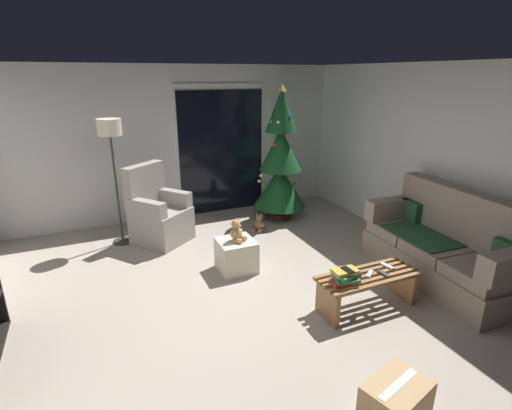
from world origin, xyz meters
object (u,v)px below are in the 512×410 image
object	(u,v)px
remote_white	(387,266)
book_stack	(345,277)
christmas_tree	(280,162)
teddy_bear_honey	(237,232)
ottoman	(236,255)
remote_black	(354,274)
remote_silver	(370,274)
teddy_bear_chestnut_by_tree	(259,224)
floor_lamp	(111,140)
couch	(444,248)
cardboard_box_taped_mid_floor	(396,398)
armchair	(158,215)
remote_graphite	(384,274)
cell_phone	(348,270)
coffee_table	(368,285)

from	to	relation	value
remote_white	book_stack	xyz separation A→B (m)	(-0.63, -0.10, 0.07)
christmas_tree	teddy_bear_honey	bearing A→B (deg)	-132.84
ottoman	remote_black	bearing A→B (deg)	-57.89
remote_silver	teddy_bear_chestnut_by_tree	distance (m)	2.41
christmas_tree	floor_lamp	bearing A→B (deg)	179.02
remote_black	couch	bearing A→B (deg)	155.65
book_stack	cardboard_box_taped_mid_floor	xyz separation A→B (m)	(-0.34, -1.11, -0.34)
remote_black	ottoman	xyz separation A→B (m)	(-0.80, 1.27, -0.20)
teddy_bear_honey	couch	bearing A→B (deg)	-28.77
remote_silver	teddy_bear_honey	size ratio (longest dim) A/B	0.55
remote_white	teddy_bear_chestnut_by_tree	bearing A→B (deg)	91.78
remote_silver	armchair	bearing A→B (deg)	-5.11
remote_graphite	cell_phone	world-z (taller)	cell_phone
remote_silver	floor_lamp	size ratio (longest dim) A/B	0.09
remote_white	teddy_bear_honey	xyz separation A→B (m)	(-1.23, 1.26, 0.12)
cardboard_box_taped_mid_floor	armchair	bearing A→B (deg)	104.46
christmas_tree	teddy_bear_chestnut_by_tree	bearing A→B (deg)	-145.49
teddy_bear_honey	cardboard_box_taped_mid_floor	world-z (taller)	teddy_bear_honey
remote_silver	book_stack	distance (m)	0.35
book_stack	floor_lamp	xyz separation A→B (m)	(-1.83, 2.85, 1.04)
teddy_bear_chestnut_by_tree	teddy_bear_honey	bearing A→B (deg)	-126.35
remote_graphite	ottoman	bearing A→B (deg)	124.50
remote_silver	cell_phone	xyz separation A→B (m)	(-0.33, -0.06, 0.15)
ottoman	cardboard_box_taped_mid_floor	xyz separation A→B (m)	(0.28, -2.48, -0.08)
book_stack	teddy_bear_honey	bearing A→B (deg)	114.05
remote_black	cell_phone	bearing A→B (deg)	6.41
book_stack	ottoman	size ratio (longest dim) A/B	0.64
book_stack	cell_phone	world-z (taller)	cell_phone
remote_white	ottoman	bearing A→B (deg)	124.97
couch	remote_black	distance (m)	1.37
couch	christmas_tree	xyz separation A→B (m)	(-0.82, 2.63, 0.57)
cell_phone	christmas_tree	world-z (taller)	christmas_tree
teddy_bear_chestnut_by_tree	cardboard_box_taped_mid_floor	bearing A→B (deg)	-98.19
christmas_tree	ottoman	bearing A→B (deg)	-133.15
remote_black	christmas_tree	world-z (taller)	christmas_tree
coffee_table	remote_white	distance (m)	0.32
floor_lamp	cardboard_box_taped_mid_floor	size ratio (longest dim) A/B	3.24
remote_white	christmas_tree	bearing A→B (deg)	78.49
coffee_table	ottoman	world-z (taller)	ottoman
couch	christmas_tree	world-z (taller)	christmas_tree
coffee_table	remote_black	distance (m)	0.22
couch	armchair	distance (m)	3.81
couch	floor_lamp	world-z (taller)	floor_lamp
cardboard_box_taped_mid_floor	remote_silver	bearing A→B (deg)	59.49
couch	ottoman	world-z (taller)	couch
floor_lamp	teddy_bear_chestnut_by_tree	xyz separation A→B (m)	(2.01, -0.43, -1.38)
cell_phone	remote_graphite	bearing A→B (deg)	-1.39
armchair	floor_lamp	size ratio (longest dim) A/B	0.63
cell_phone	teddy_bear_honey	xyz separation A→B (m)	(-0.61, 1.39, -0.03)
cell_phone	remote_silver	bearing A→B (deg)	8.32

